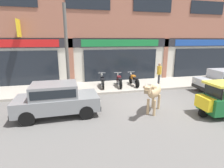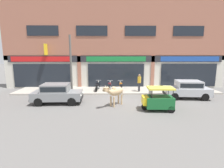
# 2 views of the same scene
# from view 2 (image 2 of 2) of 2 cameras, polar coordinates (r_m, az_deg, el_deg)

# --- Properties ---
(ground_plane) EXTENTS (90.00, 90.00, 0.00)m
(ground_plane) POSITION_cam_2_polar(r_m,az_deg,el_deg) (13.37, 2.29, -5.84)
(ground_plane) COLOR #605E5B
(sidewalk) EXTENTS (19.00, 3.16, 0.15)m
(sidewalk) POSITION_cam_2_polar(r_m,az_deg,el_deg) (17.01, 1.54, -2.08)
(sidewalk) COLOR #A8A093
(sidewalk) RESTS_ON ground
(shop_building) EXTENTS (23.00, 1.40, 9.74)m
(shop_building) POSITION_cam_2_polar(r_m,az_deg,el_deg) (18.49, 1.32, 13.22)
(shop_building) COLOR #9E604C
(shop_building) RESTS_ON ground
(cow) EXTENTS (1.59, 1.75, 1.61)m
(cow) POSITION_cam_2_polar(r_m,az_deg,el_deg) (12.19, 1.13, -2.54)
(cow) COLOR tan
(cow) RESTS_ON ground
(car_0) EXTENTS (3.65, 1.69, 1.46)m
(car_0) POSITION_cam_2_polar(r_m,az_deg,el_deg) (13.43, -17.55, -2.66)
(car_0) COLOR black
(car_0) RESTS_ON ground
(car_1) EXTENTS (3.72, 1.92, 1.46)m
(car_1) POSITION_cam_2_polar(r_m,az_deg,el_deg) (15.47, 23.41, -1.37)
(car_1) COLOR black
(car_1) RESTS_ON ground
(auto_rickshaw) EXTENTS (2.02, 1.24, 1.52)m
(auto_rickshaw) POSITION_cam_2_polar(r_m,az_deg,el_deg) (11.68, 14.76, -5.20)
(auto_rickshaw) COLOR black
(auto_rickshaw) RESTS_ON ground
(motorcycle_0) EXTENTS (0.53, 1.81, 0.88)m
(motorcycle_0) POSITION_cam_2_polar(r_m,az_deg,el_deg) (16.71, -4.76, -0.73)
(motorcycle_0) COLOR black
(motorcycle_0) RESTS_ON sidewalk
(motorcycle_1) EXTENTS (0.53, 1.81, 0.88)m
(motorcycle_1) POSITION_cam_2_polar(r_m,az_deg,el_deg) (16.54, -0.82, -0.81)
(motorcycle_1) COLOR black
(motorcycle_1) RESTS_ON sidewalk
(motorcycle_2) EXTENTS (0.52, 1.81, 0.88)m
(motorcycle_2) POSITION_cam_2_polar(r_m,az_deg,el_deg) (16.59, 2.89, -0.79)
(motorcycle_2) COLOR black
(motorcycle_2) RESTS_ON sidewalk
(pedestrian) EXTENTS (0.34, 0.41, 1.60)m
(pedestrian) POSITION_cam_2_polar(r_m,az_deg,el_deg) (16.21, 8.89, 0.99)
(pedestrian) COLOR #2D2D33
(pedestrian) RESTS_ON sidewalk
(utility_pole) EXTENTS (0.18, 0.18, 5.04)m
(utility_pole) POSITION_cam_2_polar(r_m,az_deg,el_deg) (15.70, -13.27, 6.20)
(utility_pole) COLOR #595651
(utility_pole) RESTS_ON sidewalk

